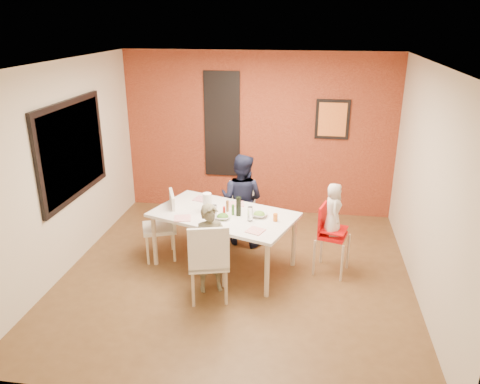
% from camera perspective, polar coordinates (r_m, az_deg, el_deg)
% --- Properties ---
extents(ground, '(4.50, 4.50, 0.00)m').
position_cam_1_polar(ground, '(6.28, -0.43, -9.96)').
color(ground, brown).
rests_on(ground, ground).
extents(ceiling, '(4.50, 4.50, 0.02)m').
position_cam_1_polar(ceiling, '(5.43, -0.51, 15.37)').
color(ceiling, white).
rests_on(ceiling, wall_back).
extents(wall_back, '(4.50, 0.02, 2.70)m').
position_cam_1_polar(wall_back, '(7.86, 2.21, 7.03)').
color(wall_back, beige).
rests_on(wall_back, ground).
extents(wall_front, '(4.50, 0.02, 2.70)m').
position_cam_1_polar(wall_front, '(3.70, -6.17, -9.47)').
color(wall_front, beige).
rests_on(wall_front, ground).
extents(wall_left, '(0.02, 4.50, 2.70)m').
position_cam_1_polar(wall_left, '(6.45, -20.61, 2.65)').
color(wall_left, beige).
rests_on(wall_left, ground).
extents(wall_right, '(0.02, 4.50, 2.70)m').
position_cam_1_polar(wall_right, '(5.81, 22.00, 0.53)').
color(wall_right, beige).
rests_on(wall_right, ground).
extents(brick_accent_wall, '(4.50, 0.02, 2.70)m').
position_cam_1_polar(brick_accent_wall, '(7.84, 2.19, 7.00)').
color(brick_accent_wall, maroon).
rests_on(brick_accent_wall, ground).
extents(picture_window_frame, '(0.05, 1.70, 1.30)m').
position_cam_1_polar(picture_window_frame, '(6.55, -19.77, 4.85)').
color(picture_window_frame, black).
rests_on(picture_window_frame, wall_left).
extents(picture_window_pane, '(0.02, 1.55, 1.15)m').
position_cam_1_polar(picture_window_pane, '(6.55, -19.66, 4.84)').
color(picture_window_pane, black).
rests_on(picture_window_pane, wall_left).
extents(glassblock_strip, '(0.55, 0.03, 1.70)m').
position_cam_1_polar(glassblock_strip, '(7.88, -2.19, 8.19)').
color(glassblock_strip, silver).
rests_on(glassblock_strip, wall_back).
extents(glassblock_surround, '(0.60, 0.03, 1.76)m').
position_cam_1_polar(glassblock_surround, '(7.87, -2.20, 8.18)').
color(glassblock_surround, black).
rests_on(glassblock_surround, wall_back).
extents(art_print_frame, '(0.54, 0.03, 0.64)m').
position_cam_1_polar(art_print_frame, '(7.71, 11.20, 8.68)').
color(art_print_frame, black).
rests_on(art_print_frame, wall_back).
extents(art_print_canvas, '(0.44, 0.01, 0.54)m').
position_cam_1_polar(art_print_canvas, '(7.69, 11.20, 8.65)').
color(art_print_canvas, orange).
rests_on(art_print_canvas, wall_back).
extents(dining_table, '(2.07, 1.56, 0.76)m').
position_cam_1_polar(dining_table, '(6.19, -2.00, -3.20)').
color(dining_table, white).
rests_on(dining_table, ground).
extents(chair_near, '(0.58, 0.58, 1.01)m').
position_cam_1_polar(chair_near, '(5.48, -3.87, -8.12)').
color(chair_near, silver).
rests_on(chair_near, ground).
extents(chair_far, '(0.48, 0.48, 0.86)m').
position_cam_1_polar(chair_far, '(7.13, 0.35, -1.75)').
color(chair_far, beige).
rests_on(chair_far, ground).
extents(chair_left, '(0.57, 0.57, 0.95)m').
position_cam_1_polar(chair_left, '(6.56, -9.13, -3.61)').
color(chair_left, silver).
rests_on(chair_left, ground).
extents(high_chair, '(0.48, 0.48, 0.94)m').
position_cam_1_polar(high_chair, '(6.21, 10.87, -4.88)').
color(high_chair, red).
rests_on(high_chair, ground).
extents(child_near, '(0.49, 0.41, 1.14)m').
position_cam_1_polar(child_near, '(5.70, -3.57, -6.90)').
color(child_near, brown).
rests_on(child_near, ground).
extents(child_far, '(0.78, 0.68, 1.37)m').
position_cam_1_polar(child_far, '(6.83, 0.21, -0.92)').
color(child_far, black).
rests_on(child_far, ground).
extents(toddler, '(0.26, 0.36, 0.69)m').
position_cam_1_polar(toddler, '(6.06, 11.30, -2.08)').
color(toddler, beige).
rests_on(toddler, high_chair).
extents(plate_near_left, '(0.26, 0.26, 0.01)m').
position_cam_1_polar(plate_near_left, '(6.05, -7.03, -3.19)').
color(plate_near_left, white).
rests_on(plate_near_left, dining_table).
extents(plate_far_mid, '(0.24, 0.24, 0.01)m').
position_cam_1_polar(plate_far_mid, '(6.45, -0.43, -1.47)').
color(plate_far_mid, white).
rests_on(plate_far_mid, dining_table).
extents(plate_near_right, '(0.26, 0.26, 0.01)m').
position_cam_1_polar(plate_near_right, '(5.67, 1.88, -4.75)').
color(plate_near_right, white).
rests_on(plate_near_right, dining_table).
extents(plate_far_left, '(0.25, 0.25, 0.01)m').
position_cam_1_polar(plate_far_left, '(6.65, -4.74, -0.85)').
color(plate_far_left, silver).
rests_on(plate_far_left, dining_table).
extents(salad_bowl_a, '(0.21, 0.21, 0.05)m').
position_cam_1_polar(salad_bowl_a, '(6.00, -2.12, -3.06)').
color(salad_bowl_a, white).
rests_on(salad_bowl_a, dining_table).
extents(salad_bowl_b, '(0.24, 0.24, 0.05)m').
position_cam_1_polar(salad_bowl_b, '(6.06, 2.36, -2.78)').
color(salad_bowl_b, silver).
rests_on(salad_bowl_b, dining_table).
extents(wine_bottle, '(0.07, 0.07, 0.25)m').
position_cam_1_polar(wine_bottle, '(6.05, -0.18, -1.77)').
color(wine_bottle, black).
rests_on(wine_bottle, dining_table).
extents(wine_glass_a, '(0.07, 0.07, 0.19)m').
position_cam_1_polar(wine_glass_a, '(5.96, -3.15, -2.47)').
color(wine_glass_a, white).
rests_on(wine_glass_a, dining_table).
extents(wine_glass_b, '(0.07, 0.07, 0.19)m').
position_cam_1_polar(wine_glass_b, '(5.91, 1.24, -2.68)').
color(wine_glass_b, white).
rests_on(wine_glass_b, dining_table).
extents(paper_towel_roll, '(0.12, 0.12, 0.26)m').
position_cam_1_polar(paper_towel_roll, '(6.18, -4.02, -1.31)').
color(paper_towel_roll, white).
rests_on(paper_towel_roll, dining_table).
extents(condiment_red, '(0.03, 0.03, 0.13)m').
position_cam_1_polar(condiment_red, '(6.06, -1.95, -2.38)').
color(condiment_red, red).
rests_on(condiment_red, dining_table).
extents(condiment_green, '(0.04, 0.04, 0.14)m').
position_cam_1_polar(condiment_green, '(6.09, -0.86, -2.19)').
color(condiment_green, '#336D24').
rests_on(condiment_green, dining_table).
extents(condiment_brown, '(0.04, 0.04, 0.15)m').
position_cam_1_polar(condiment_brown, '(6.20, -1.54, -1.72)').
color(condiment_brown, brown).
rests_on(condiment_brown, dining_table).
extents(sippy_cup, '(0.06, 0.06, 0.10)m').
position_cam_1_polar(sippy_cup, '(5.93, 4.33, -3.11)').
color(sippy_cup, orange).
rests_on(sippy_cup, dining_table).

